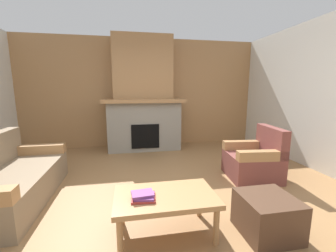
# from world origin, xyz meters

# --- Properties ---
(ground) EXTENTS (9.00, 9.00, 0.00)m
(ground) POSITION_xyz_m (0.00, 0.00, 0.00)
(ground) COLOR olive
(wall_back_wood_panel) EXTENTS (6.00, 0.12, 2.70)m
(wall_back_wood_panel) POSITION_xyz_m (0.00, 3.00, 1.35)
(wall_back_wood_panel) COLOR #A87A4C
(wall_back_wood_panel) RESTS_ON ground
(fireplace) EXTENTS (1.90, 0.82, 2.70)m
(fireplace) POSITION_xyz_m (0.00, 2.62, 1.16)
(fireplace) COLOR gray
(fireplace) RESTS_ON ground
(couch) EXTENTS (0.86, 1.81, 0.85)m
(couch) POSITION_xyz_m (-1.91, 0.34, 0.29)
(couch) COLOR #847056
(couch) RESTS_ON ground
(armchair) EXTENTS (0.83, 0.83, 0.85)m
(armchair) POSITION_xyz_m (1.66, 0.48, 0.29)
(armchair) COLOR brown
(armchair) RESTS_ON ground
(coffee_table) EXTENTS (1.00, 0.60, 0.43)m
(coffee_table) POSITION_xyz_m (-0.03, -0.64, 0.38)
(coffee_table) COLOR #A87A4C
(coffee_table) RESTS_ON ground
(ottoman) EXTENTS (0.52, 0.52, 0.40)m
(ottoman) POSITION_xyz_m (0.98, -0.82, 0.20)
(ottoman) COLOR #4C3323
(ottoman) RESTS_ON ground
(book_stack_near_edge) EXTENTS (0.24, 0.24, 0.06)m
(book_stack_near_edge) POSITION_xyz_m (-0.25, -0.69, 0.46)
(book_stack_near_edge) COLOR #B23833
(book_stack_near_edge) RESTS_ON coffee_table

